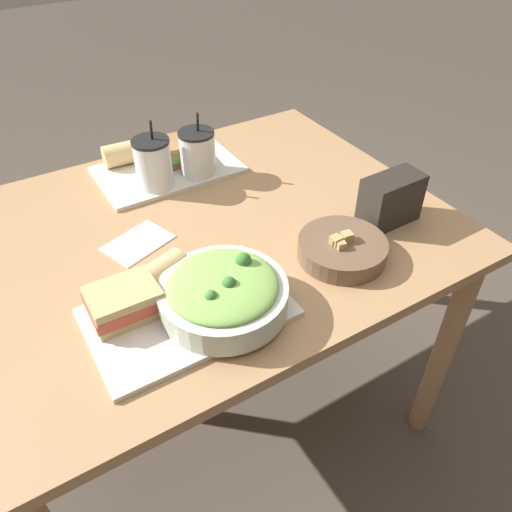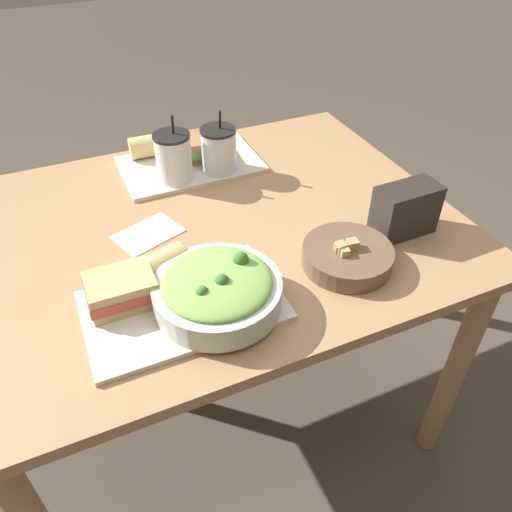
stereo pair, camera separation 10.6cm
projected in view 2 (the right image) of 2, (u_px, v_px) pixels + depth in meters
The scene contains 14 objects.
ground_plane at pixel (225, 400), 1.75m from camera, with size 12.00×12.00×0.00m, color #4C4238.
dining_table at pixel (215, 256), 1.33m from camera, with size 1.21×0.94×0.77m.
tray_near at pixel (183, 306), 1.03m from camera, with size 0.40×0.25×0.01m.
tray_far at pixel (191, 165), 1.48m from camera, with size 0.40×0.25×0.01m.
salad_bowl at pixel (217, 289), 1.00m from camera, with size 0.26×0.26×0.10m.
soup_bowl at pixel (347, 256), 1.12m from camera, with size 0.21×0.21×0.07m.
sandwich_near at pixel (121, 290), 1.01m from camera, with size 0.14×0.11×0.06m.
baguette_near at pixel (154, 270), 1.06m from camera, with size 0.17×0.11×0.06m.
sandwich_far at pixel (192, 148), 1.48m from camera, with size 0.15×0.13×0.06m.
baguette_far at pixel (157, 145), 1.49m from camera, with size 0.16×0.07×0.06m.
drink_cup_dark at pixel (174, 159), 1.36m from camera, with size 0.10×0.10×0.19m.
drink_cup_red at pixel (219, 151), 1.41m from camera, with size 0.10×0.10×0.18m.
chip_bag at pixel (405, 210), 1.20m from camera, with size 0.15×0.08×0.13m.
napkin_folded at pixel (148, 234), 1.22m from camera, with size 0.18×0.15×0.00m.
Camera 2 is at (-0.31, -0.98, 1.51)m, focal length 35.00 mm.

